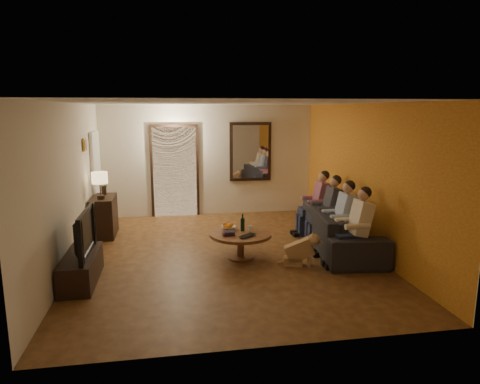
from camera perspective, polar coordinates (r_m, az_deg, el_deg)
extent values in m
cube|color=#462813|center=(7.55, -1.89, -8.35)|extent=(5.00, 6.00, 0.01)
cube|color=white|center=(7.12, -2.02, 11.79)|extent=(5.00, 6.00, 0.01)
cube|color=beige|center=(10.17, -4.20, 4.19)|extent=(5.00, 0.02, 2.60)
cube|color=beige|center=(4.34, 3.34, -5.09)|extent=(5.00, 0.02, 2.60)
cube|color=beige|center=(7.33, -21.71, 0.78)|extent=(0.02, 6.00, 2.60)
cube|color=beige|center=(7.94, 16.23, 1.87)|extent=(0.02, 6.00, 2.60)
cube|color=#BC5C20|center=(7.94, 16.17, 1.86)|extent=(0.01, 6.00, 2.60)
cube|color=#FFE0A5|center=(10.15, -8.68, 2.65)|extent=(1.00, 0.06, 2.10)
cube|color=black|center=(10.14, -8.68, 2.64)|extent=(1.12, 0.04, 2.22)
cube|color=silver|center=(10.18, -7.25, 1.86)|extent=(0.45, 0.03, 1.70)
cube|color=black|center=(10.25, 1.40, 5.39)|extent=(1.00, 0.05, 1.40)
cube|color=white|center=(10.23, 1.43, 5.38)|extent=(0.86, 0.02, 1.26)
cube|color=white|center=(9.60, -18.56, 1.55)|extent=(0.06, 0.85, 2.04)
cube|color=#B28C33|center=(8.52, -19.99, 5.96)|extent=(0.03, 0.28, 0.24)
cube|color=brown|center=(8.52, -19.89, 5.97)|extent=(0.01, 0.22, 0.18)
cube|color=black|center=(8.98, -17.70, -3.10)|extent=(0.45, 0.89, 0.79)
cube|color=black|center=(6.76, -20.41, -9.52)|extent=(0.45, 1.26, 0.42)
imported|color=black|center=(6.60, -20.73, -5.11)|extent=(1.15, 0.15, 0.66)
imported|color=black|center=(7.99, 13.15, -4.78)|extent=(2.60, 1.24, 0.73)
cylinder|color=#5A2B1B|center=(7.30, 0.09, -7.15)|extent=(1.27, 1.27, 0.45)
imported|color=white|center=(7.41, -1.58, -4.81)|extent=(0.26, 0.26, 0.06)
cylinder|color=silver|center=(7.30, 1.42, -4.91)|extent=(0.06, 0.06, 0.10)
imported|color=black|center=(6.99, 1.29, -5.96)|extent=(0.39, 0.37, 0.03)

